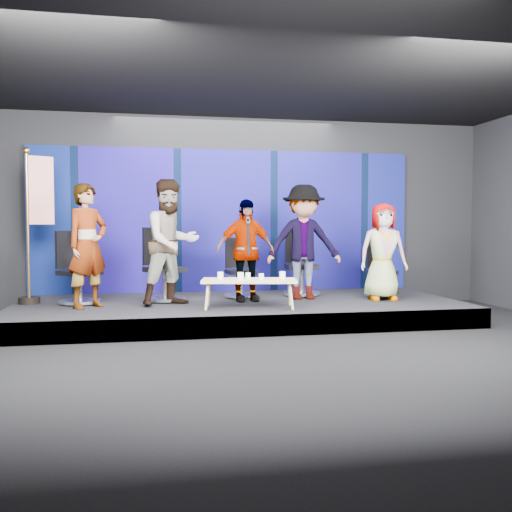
# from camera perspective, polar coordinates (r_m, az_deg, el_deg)

# --- Properties ---
(ground) EXTENTS (10.00, 10.00, 0.00)m
(ground) POSITION_cam_1_polar(r_m,az_deg,el_deg) (6.81, 1.70, -9.73)
(ground) COLOR black
(ground) RESTS_ON ground
(room_walls) EXTENTS (10.02, 8.02, 3.51)m
(room_walls) POSITION_cam_1_polar(r_m,az_deg,el_deg) (6.71, 1.73, 10.95)
(room_walls) COLOR black
(room_walls) RESTS_ON ground
(riser) EXTENTS (7.00, 3.00, 0.30)m
(riser) POSITION_cam_1_polar(r_m,az_deg,el_deg) (9.20, -1.71, -5.44)
(riser) COLOR black
(riser) RESTS_ON ground
(backdrop) EXTENTS (7.00, 0.08, 2.60)m
(backdrop) POSITION_cam_1_polar(r_m,az_deg,el_deg) (10.54, -2.98, 3.53)
(backdrop) COLOR #061A4E
(backdrop) RESTS_ON riser
(chair_a) EXTENTS (0.90, 0.90, 1.13)m
(chair_a) POSITION_cam_1_polar(r_m,az_deg,el_deg) (9.24, -17.45, -2.29)
(chair_a) COLOR silver
(chair_a) RESTS_ON riser
(panelist_a) EXTENTS (0.79, 0.77, 1.83)m
(panelist_a) POSITION_cam_1_polar(r_m,az_deg,el_deg) (8.72, -16.48, 0.99)
(panelist_a) COLOR black
(panelist_a) RESTS_ON riser
(chair_b) EXTENTS (0.90, 0.90, 1.18)m
(chair_b) POSITION_cam_1_polar(r_m,az_deg,el_deg) (9.26, -9.28, -2.07)
(chair_b) COLOR silver
(chair_b) RESTS_ON riser
(panelist_b) EXTENTS (1.16, 1.07, 1.91)m
(panelist_b) POSITION_cam_1_polar(r_m,az_deg,el_deg) (8.74, -8.47, 1.36)
(panelist_b) COLOR black
(panelist_b) RESTS_ON riser
(chair_c) EXTENTS (0.62, 0.62, 1.01)m
(chair_c) POSITION_cam_1_polar(r_m,az_deg,el_deg) (9.63, -1.63, -2.18)
(chair_c) COLOR silver
(chair_c) RESTS_ON riser
(panelist_c) EXTENTS (0.99, 0.49, 1.63)m
(panelist_c) POSITION_cam_1_polar(r_m,az_deg,el_deg) (9.11, -1.09, 0.57)
(panelist_c) COLOR black
(panelist_c) RESTS_ON riser
(chair_d) EXTENTS (0.70, 0.70, 1.16)m
(chair_d) POSITION_cam_1_polar(r_m,az_deg,el_deg) (9.93, 4.50, -1.74)
(chair_d) COLOR silver
(chair_d) RESTS_ON riser
(panelist_d) EXTENTS (1.26, 0.78, 1.88)m
(panelist_d) POSITION_cam_1_polar(r_m,az_deg,el_deg) (9.39, 4.80, 1.40)
(panelist_d) COLOR black
(panelist_d) RESTS_ON riser
(chair_e) EXTENTS (0.60, 0.60, 0.97)m
(chair_e) POSITION_cam_1_polar(r_m,az_deg,el_deg) (10.01, 12.39, -2.12)
(chair_e) COLOR silver
(chair_e) RESTS_ON riser
(panelist_e) EXTENTS (0.82, 0.58, 1.58)m
(panelist_e) POSITION_cam_1_polar(r_m,az_deg,el_deg) (9.48, 12.57, 0.43)
(panelist_e) COLOR black
(panelist_e) RESTS_ON riser
(coffee_table) EXTENTS (1.46, 0.82, 0.42)m
(coffee_table) POSITION_cam_1_polar(r_m,az_deg,el_deg) (8.38, -0.69, -2.56)
(coffee_table) COLOR tan
(coffee_table) RESTS_ON riser
(mug_a) EXTENTS (0.09, 0.09, 0.10)m
(mug_a) POSITION_cam_1_polar(r_m,az_deg,el_deg) (8.43, -3.58, -1.95)
(mug_a) COLOR silver
(mug_a) RESTS_ON coffee_table
(mug_b) EXTENTS (0.09, 0.09, 0.11)m
(mug_b) POSITION_cam_1_polar(r_m,az_deg,el_deg) (8.25, -1.56, -2.02)
(mug_b) COLOR silver
(mug_b) RESTS_ON coffee_table
(mug_c) EXTENTS (0.07, 0.07, 0.09)m
(mug_c) POSITION_cam_1_polar(r_m,az_deg,el_deg) (8.47, -0.81, -1.96)
(mug_c) COLOR silver
(mug_c) RESTS_ON coffee_table
(mug_d) EXTENTS (0.07, 0.07, 0.09)m
(mug_d) POSITION_cam_1_polar(r_m,az_deg,el_deg) (8.33, 0.53, -2.05)
(mug_d) COLOR silver
(mug_d) RESTS_ON coffee_table
(mug_e) EXTENTS (0.09, 0.09, 0.10)m
(mug_e) POSITION_cam_1_polar(r_m,az_deg,el_deg) (8.49, 2.66, -1.90)
(mug_e) COLOR silver
(mug_e) RESTS_ON coffee_table
(flag_stand) EXTENTS (0.53, 0.34, 2.41)m
(flag_stand) POSITION_cam_1_polar(r_m,az_deg,el_deg) (9.50, -21.14, 3.27)
(flag_stand) COLOR black
(flag_stand) RESTS_ON riser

